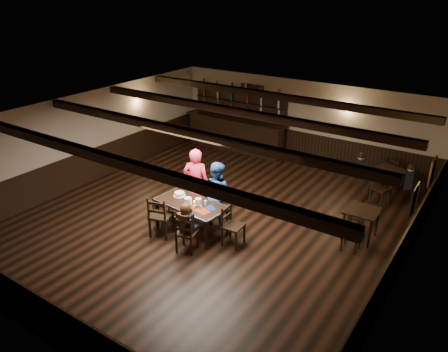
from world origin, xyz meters
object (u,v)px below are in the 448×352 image
Objects in this scene: chair_near_left at (159,214)px; chair_near_right at (185,231)px; dining_table at (191,206)px; cake at (179,194)px; man_blue at (217,193)px; woman_pink at (196,183)px; bar_counter at (237,129)px.

chair_near_left reaches higher than chair_near_right.
dining_table is 0.95m from chair_near_right.
chair_near_right is 1.37m from cake.
chair_near_left is at bearing 62.34° from man_blue.
cake is (-0.02, 0.79, 0.19)m from chair_near_left.
chair_near_right is 1.76m from woman_pink.
man_blue is (-0.17, 1.46, 0.29)m from chair_near_right.
dining_table is 5.89m from bar_counter.
bar_counter is at bearing 105.94° from chair_near_left.
chair_near_right is (0.92, -0.17, -0.07)m from chair_near_left.
woman_pink is at bearing 86.47° from chair_near_left.
man_blue is 5.41× the size of cake.
chair_near_right is 0.56× the size of man_blue.
woman_pink is 5.12m from bar_counter.
chair_near_right reaches higher than dining_table.
chair_near_left is 0.56× the size of woman_pink.
man_blue is at bearing -62.71° from bar_counter.
bar_counter is at bearing 112.96° from chair_near_right.
chair_near_left reaches higher than dining_table.
man_blue is 5.43m from bar_counter.
chair_near_left is 1.50m from man_blue.
man_blue is 0.43× the size of bar_counter.
woman_pink reaches higher than chair_near_left.
dining_table is at bearing 96.14° from woman_pink.
woman_pink reaches higher than dining_table.
man_blue reaches higher than chair_near_right.
man_blue is at bearing 96.74° from chair_near_right.
chair_near_left is 0.94m from chair_near_right.
dining_table is 2.00× the size of chair_near_right.
cake is at bearing 134.27° from chair_near_right.
dining_table is 0.81m from woman_pink.
chair_near_right is 3.00× the size of cake.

